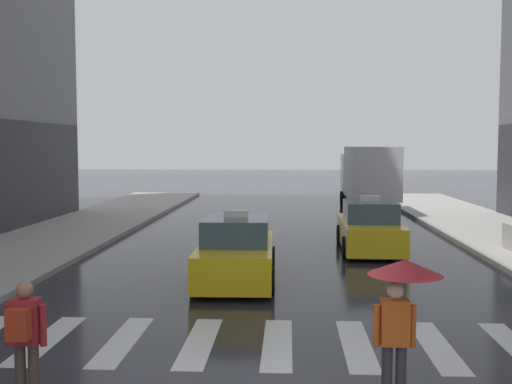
{
  "coord_description": "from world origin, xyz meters",
  "views": [
    {
      "loc": [
        0.18,
        -7.38,
        3.4
      ],
      "look_at": [
        -0.64,
        8.0,
        2.24
      ],
      "focal_mm": 43.21,
      "sensor_mm": 36.0,
      "label": 1
    }
  ],
  "objects": [
    {
      "name": "crosswalk_markings",
      "position": [
        -0.0,
        3.0,
        0.0
      ],
      "size": [
        11.3,
        2.8,
        0.01
      ],
      "color": "silver",
      "rests_on": "ground"
    },
    {
      "name": "taxi_lead",
      "position": [
        -1.12,
        7.84,
        0.72
      ],
      "size": [
        2.0,
        4.57,
        1.8
      ],
      "color": "yellow",
      "rests_on": "ground"
    },
    {
      "name": "taxi_second",
      "position": [
        2.81,
        12.51,
        0.72
      ],
      "size": [
        1.99,
        4.57,
        1.8
      ],
      "color": "yellow",
      "rests_on": "ground"
    },
    {
      "name": "box_truck",
      "position": [
        4.19,
        23.67,
        1.85
      ],
      "size": [
        2.28,
        7.54,
        3.35
      ],
      "color": "#2D2D2D",
      "rests_on": "ground"
    },
    {
      "name": "pedestrian_with_umbrella",
      "position": [
        1.64,
        0.52,
        1.52
      ],
      "size": [
        0.96,
        0.96,
        1.94
      ],
      "color": "#333338",
      "rests_on": "ground"
    },
    {
      "name": "pedestrian_with_backpack",
      "position": [
        -3.23,
        0.27,
        0.97
      ],
      "size": [
        0.55,
        0.43,
        1.65
      ],
      "color": "#473D33",
      "rests_on": "ground"
    }
  ]
}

